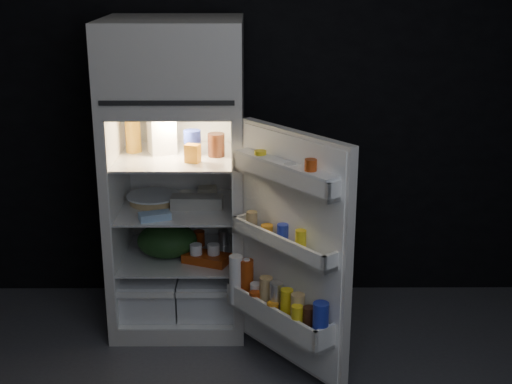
{
  "coord_description": "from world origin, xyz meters",
  "views": [
    {
      "loc": [
        0.18,
        -2.6,
        2.08
      ],
      "look_at": [
        0.2,
        1.0,
        0.9
      ],
      "focal_mm": 50.0,
      "sensor_mm": 36.0,
      "label": 1
    }
  ],
  "objects_px": {
    "egg_carton": "(197,202)",
    "yogurt_tray": "(207,258)",
    "refrigerator": "(177,165)",
    "fridge_door": "(288,257)",
    "milk_jug": "(162,132)"
  },
  "relations": [
    {
      "from": "egg_carton",
      "to": "yogurt_tray",
      "type": "distance_m",
      "value": 0.33
    },
    {
      "from": "refrigerator",
      "to": "fridge_door",
      "type": "relative_size",
      "value": 1.46
    },
    {
      "from": "refrigerator",
      "to": "milk_jug",
      "type": "xyz_separation_m",
      "value": [
        -0.08,
        0.02,
        0.19
      ]
    },
    {
      "from": "milk_jug",
      "to": "egg_carton",
      "type": "relative_size",
      "value": 0.82
    },
    {
      "from": "refrigerator",
      "to": "yogurt_tray",
      "type": "bearing_deg",
      "value": -44.49
    },
    {
      "from": "egg_carton",
      "to": "fridge_door",
      "type": "bearing_deg",
      "value": -48.71
    },
    {
      "from": "milk_jug",
      "to": "egg_carton",
      "type": "height_order",
      "value": "milk_jug"
    },
    {
      "from": "refrigerator",
      "to": "fridge_door",
      "type": "bearing_deg",
      "value": -47.78
    },
    {
      "from": "refrigerator",
      "to": "milk_jug",
      "type": "height_order",
      "value": "refrigerator"
    },
    {
      "from": "milk_jug",
      "to": "refrigerator",
      "type": "bearing_deg",
      "value": -31.59
    },
    {
      "from": "fridge_door",
      "to": "egg_carton",
      "type": "relative_size",
      "value": 4.15
    },
    {
      "from": "refrigerator",
      "to": "yogurt_tray",
      "type": "relative_size",
      "value": 6.92
    },
    {
      "from": "refrigerator",
      "to": "fridge_door",
      "type": "xyz_separation_m",
      "value": [
        0.61,
        -0.67,
        -0.28
      ]
    },
    {
      "from": "refrigerator",
      "to": "fridge_door",
      "type": "height_order",
      "value": "refrigerator"
    },
    {
      "from": "egg_carton",
      "to": "yogurt_tray",
      "type": "height_order",
      "value": "egg_carton"
    }
  ]
}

